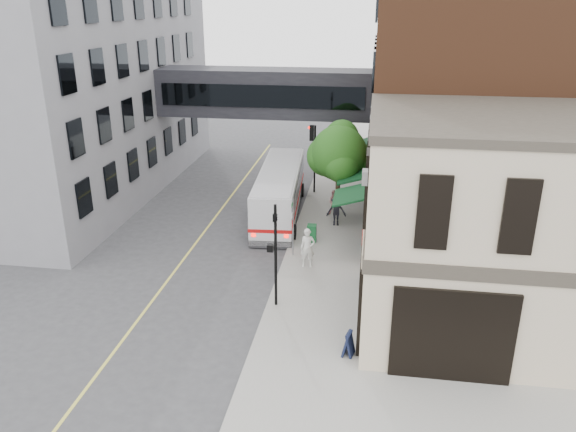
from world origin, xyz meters
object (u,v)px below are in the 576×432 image
(bus, at_px, (280,190))
(newspaper_box, at_px, (312,233))
(pedestrian_b, at_px, (334,203))
(pedestrian_a, at_px, (308,248))
(sandwich_board, at_px, (349,344))
(pedestrian_c, at_px, (336,211))

(bus, xyz_separation_m, newspaper_box, (2.41, -4.08, -0.93))
(bus, bearing_deg, pedestrian_b, 0.75)
(pedestrian_b, distance_m, newspaper_box, 4.22)
(pedestrian_a, relative_size, newspaper_box, 2.02)
(sandwich_board, bearing_deg, newspaper_box, 118.40)
(pedestrian_a, distance_m, newspaper_box, 3.02)
(newspaper_box, bearing_deg, pedestrian_b, 77.68)
(newspaper_box, xyz_separation_m, sandwich_board, (2.45, -9.96, -0.01))
(bus, height_order, sandwich_board, bus)
(bus, relative_size, pedestrian_a, 5.44)
(bus, relative_size, pedestrian_c, 6.13)
(bus, xyz_separation_m, sandwich_board, (4.86, -14.03, -0.94))
(bus, distance_m, sandwich_board, 14.88)
(bus, distance_m, pedestrian_a, 7.51)
(bus, bearing_deg, pedestrian_c, -23.56)
(pedestrian_a, height_order, sandwich_board, pedestrian_a)
(pedestrian_a, relative_size, pedestrian_c, 1.13)
(pedestrian_b, height_order, sandwich_board, pedestrian_b)
(pedestrian_b, bearing_deg, pedestrian_a, -92.34)
(pedestrian_a, height_order, pedestrian_b, pedestrian_a)
(newspaper_box, bearing_deg, pedestrian_c, 66.24)
(bus, relative_size, sandwich_board, 11.24)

